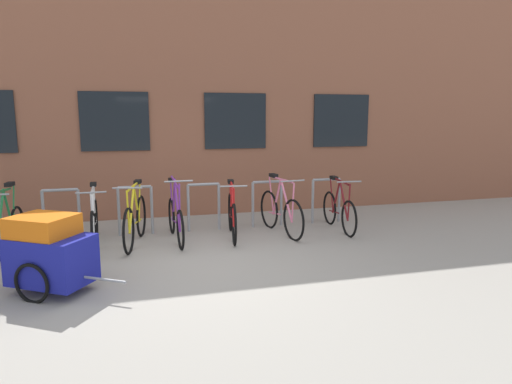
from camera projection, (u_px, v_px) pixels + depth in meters
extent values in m
plane|color=#9E998E|center=(203.00, 264.00, 6.40)|extent=(42.00, 42.00, 0.00)
cube|color=brown|center=(163.00, 98.00, 12.64)|extent=(28.00, 7.60, 5.13)
cube|color=black|center=(115.00, 121.00, 8.79)|extent=(1.30, 0.04, 1.14)
cube|color=black|center=(236.00, 121.00, 9.41)|extent=(1.30, 0.04, 1.14)
cube|color=black|center=(341.00, 121.00, 10.03)|extent=(1.30, 0.04, 1.14)
cylinder|color=gray|center=(1.00, 218.00, 7.36)|extent=(0.05, 0.05, 0.85)
cylinder|color=gray|center=(44.00, 216.00, 7.53)|extent=(0.05, 0.05, 0.85)
cylinder|color=gray|center=(79.00, 214.00, 7.67)|extent=(0.05, 0.05, 0.85)
cylinder|color=gray|center=(60.00, 190.00, 7.53)|extent=(0.56, 0.05, 0.05)
cylinder|color=gray|center=(119.00, 212.00, 7.84)|extent=(0.05, 0.05, 0.85)
cylinder|color=gray|center=(152.00, 210.00, 7.98)|extent=(0.05, 0.05, 0.85)
cylinder|color=gray|center=(134.00, 187.00, 7.84)|extent=(0.56, 0.05, 0.05)
cylinder|color=gray|center=(188.00, 208.00, 8.15)|extent=(0.05, 0.05, 0.85)
cylinder|color=gray|center=(219.00, 207.00, 8.29)|extent=(0.05, 0.05, 0.85)
cylinder|color=gray|center=(203.00, 184.00, 8.15)|extent=(0.56, 0.05, 0.05)
cylinder|color=gray|center=(253.00, 205.00, 8.46)|extent=(0.05, 0.05, 0.85)
cylinder|color=gray|center=(281.00, 203.00, 8.60)|extent=(0.05, 0.05, 0.85)
cylinder|color=gray|center=(267.00, 182.00, 8.46)|extent=(0.56, 0.05, 0.05)
cylinder|color=gray|center=(313.00, 202.00, 8.77)|extent=(0.05, 0.05, 0.85)
cylinder|color=gray|center=(339.00, 200.00, 8.91)|extent=(0.05, 0.05, 0.85)
cylinder|color=gray|center=(327.00, 179.00, 8.77)|extent=(0.56, 0.05, 0.05)
torus|color=black|center=(269.00, 209.00, 8.46)|extent=(0.14, 0.72, 0.72)
torus|color=black|center=(294.00, 220.00, 7.59)|extent=(0.14, 0.72, 0.72)
cylinder|color=pink|center=(286.00, 201.00, 7.79)|extent=(0.10, 0.46, 0.70)
cylinder|color=pink|center=(277.00, 197.00, 8.12)|extent=(0.08, 0.34, 0.70)
cylinder|color=pink|center=(283.00, 180.00, 7.86)|extent=(0.14, 0.73, 0.04)
cylinder|color=pink|center=(275.00, 213.00, 8.25)|extent=(0.09, 0.48, 0.07)
cylinder|color=pink|center=(271.00, 194.00, 8.33)|extent=(0.05, 0.20, 0.64)
cylinder|color=pink|center=(293.00, 202.00, 7.56)|extent=(0.04, 0.08, 0.63)
cube|color=black|center=(273.00, 175.00, 8.19)|extent=(0.13, 0.21, 0.06)
cylinder|color=gray|center=(293.00, 181.00, 7.53)|extent=(0.44, 0.09, 0.03)
torus|color=black|center=(230.00, 212.00, 8.29)|extent=(0.14, 0.70, 0.70)
torus|color=black|center=(234.00, 225.00, 7.33)|extent=(0.14, 0.70, 0.70)
cylinder|color=red|center=(233.00, 205.00, 7.55)|extent=(0.10, 0.47, 0.66)
cylinder|color=red|center=(231.00, 202.00, 7.92)|extent=(0.08, 0.34, 0.63)
cylinder|color=red|center=(232.00, 185.00, 7.65)|extent=(0.14, 0.75, 0.07)
cylinder|color=red|center=(231.00, 216.00, 8.06)|extent=(0.09, 0.49, 0.07)
cylinder|color=red|center=(230.00, 198.00, 8.16)|extent=(0.05, 0.20, 0.57)
cylinder|color=red|center=(234.00, 206.00, 7.31)|extent=(0.04, 0.08, 0.59)
cube|color=black|center=(231.00, 181.00, 8.02)|extent=(0.13, 0.21, 0.06)
cylinder|color=gray|center=(234.00, 186.00, 7.28)|extent=(0.44, 0.09, 0.03)
torus|color=black|center=(330.00, 208.00, 8.75)|extent=(0.08, 0.65, 0.65)
torus|color=black|center=(349.00, 219.00, 7.83)|extent=(0.08, 0.65, 0.65)
cylinder|color=maroon|center=(344.00, 200.00, 8.04)|extent=(0.07, 0.46, 0.68)
cylinder|color=maroon|center=(336.00, 197.00, 8.39)|extent=(0.06, 0.33, 0.65)
cylinder|color=maroon|center=(341.00, 181.00, 8.13)|extent=(0.08, 0.72, 0.06)
cylinder|color=maroon|center=(334.00, 212.00, 8.53)|extent=(0.06, 0.48, 0.07)
cylinder|color=maroon|center=(332.00, 194.00, 8.62)|extent=(0.04, 0.20, 0.59)
cylinder|color=maroon|center=(349.00, 201.00, 7.81)|extent=(0.03, 0.08, 0.62)
cube|color=black|center=(334.00, 178.00, 8.48)|extent=(0.11, 0.21, 0.06)
cylinder|color=gray|center=(349.00, 182.00, 7.77)|extent=(0.44, 0.06, 0.03)
torus|color=black|center=(96.00, 218.00, 7.83)|extent=(0.06, 0.69, 0.69)
torus|color=black|center=(93.00, 233.00, 6.83)|extent=(0.06, 0.69, 0.69)
cylinder|color=silver|center=(93.00, 212.00, 7.06)|extent=(0.05, 0.51, 0.65)
cylinder|color=silver|center=(94.00, 207.00, 7.45)|extent=(0.05, 0.38, 0.65)
cylinder|color=silver|center=(92.00, 190.00, 7.17)|extent=(0.06, 0.83, 0.04)
cylinder|color=silver|center=(95.00, 223.00, 7.58)|extent=(0.04, 0.53, 0.07)
cylinder|color=silver|center=(95.00, 202.00, 7.70)|extent=(0.03, 0.20, 0.59)
cylinder|color=silver|center=(92.00, 214.00, 6.81)|extent=(0.03, 0.08, 0.58)
cube|color=black|center=(93.00, 184.00, 7.56)|extent=(0.11, 0.20, 0.06)
cylinder|color=gray|center=(91.00, 193.00, 6.78)|extent=(0.44, 0.04, 0.03)
torus|color=black|center=(17.00, 226.00, 7.33)|extent=(0.09, 0.65, 0.65)
cylinder|color=#1E7238|center=(0.00, 217.00, 6.61)|extent=(0.07, 0.46, 0.71)
cylinder|color=#1E7238|center=(9.00, 211.00, 6.96)|extent=(0.06, 0.34, 0.74)
cylinder|color=#1E7238|center=(1.00, 191.00, 6.69)|extent=(0.09, 0.73, 0.08)
cylinder|color=#1E7238|center=(13.00, 231.00, 7.10)|extent=(0.06, 0.48, 0.07)
cylinder|color=#1E7238|center=(14.00, 206.00, 7.19)|extent=(0.04, 0.20, 0.69)
cube|color=black|center=(10.00, 184.00, 7.04)|extent=(0.12, 0.21, 0.06)
torus|color=black|center=(172.00, 216.00, 8.08)|extent=(0.07, 0.65, 0.65)
torus|color=black|center=(180.00, 230.00, 7.10)|extent=(0.07, 0.65, 0.65)
cylinder|color=#722D99|center=(177.00, 205.00, 7.31)|extent=(0.06, 0.51, 0.80)
cylinder|color=#722D99|center=(174.00, 203.00, 7.70)|extent=(0.05, 0.38, 0.70)
cylinder|color=#722D99|center=(175.00, 182.00, 7.41)|extent=(0.07, 0.83, 0.13)
cylinder|color=#722D99|center=(174.00, 220.00, 7.84)|extent=(0.05, 0.53, 0.07)
cylinder|color=#722D99|center=(172.00, 199.00, 7.94)|extent=(0.03, 0.20, 0.65)
cylinder|color=#722D99|center=(180.00, 207.00, 7.06)|extent=(0.03, 0.08, 0.74)
cube|color=black|center=(172.00, 180.00, 7.80)|extent=(0.11, 0.20, 0.06)
cylinder|color=gray|center=(179.00, 181.00, 7.02)|extent=(0.44, 0.05, 0.03)
torus|color=black|center=(141.00, 216.00, 7.88)|extent=(0.18, 0.72, 0.73)
torus|color=black|center=(129.00, 231.00, 6.86)|extent=(0.18, 0.72, 0.73)
cylinder|color=yellow|center=(132.00, 209.00, 7.09)|extent=(0.13, 0.49, 0.69)
cylinder|color=yellow|center=(137.00, 205.00, 7.49)|extent=(0.11, 0.37, 0.67)
cylinder|color=yellow|center=(133.00, 187.00, 7.20)|extent=(0.20, 0.80, 0.06)
cylinder|color=yellow|center=(138.00, 221.00, 7.63)|extent=(0.13, 0.51, 0.08)
cylinder|color=yellow|center=(139.00, 200.00, 7.74)|extent=(0.06, 0.20, 0.61)
cylinder|color=yellow|center=(128.00, 211.00, 6.83)|extent=(0.04, 0.08, 0.62)
cube|color=black|center=(138.00, 182.00, 7.60)|extent=(0.14, 0.22, 0.06)
cylinder|color=gray|center=(127.00, 188.00, 6.80)|extent=(0.44, 0.11, 0.03)
cube|color=navy|center=(52.00, 259.00, 5.33)|extent=(1.08, 0.99, 0.56)
cube|color=orange|center=(43.00, 226.00, 5.29)|extent=(0.88, 0.85, 0.24)
torus|color=black|center=(72.00, 265.00, 5.67)|extent=(0.42, 0.29, 0.48)
torus|color=black|center=(31.00, 284.00, 5.05)|extent=(0.42, 0.29, 0.48)
cylinder|color=gray|center=(105.00, 280.00, 5.14)|extent=(0.48, 0.32, 0.03)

